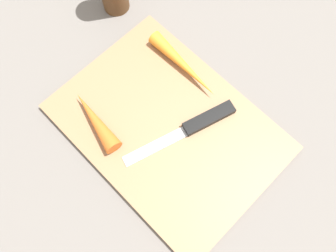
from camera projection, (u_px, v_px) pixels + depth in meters
ground_plane at (168, 128)px, 0.56m from camera, size 1.40×1.40×0.00m
cutting_board at (168, 127)px, 0.55m from camera, size 0.36×0.26×0.01m
knife at (202, 122)px, 0.54m from camera, size 0.08×0.20×0.01m
carrot_long at (183, 65)px, 0.57m from camera, size 0.15×0.03×0.03m
carrot_short at (95, 120)px, 0.54m from camera, size 0.12×0.05×0.03m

